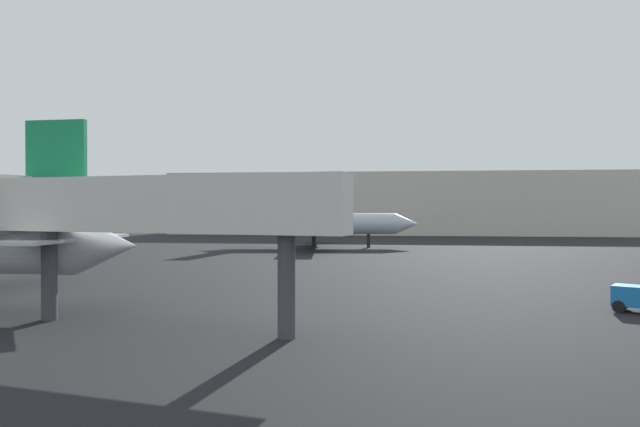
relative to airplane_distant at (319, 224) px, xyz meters
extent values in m
cone|color=silver|center=(-4.02, -47.89, 0.30)|extent=(3.35, 3.07, 2.95)
cube|color=silver|center=(-6.13, -47.81, 0.60)|extent=(2.67, 8.34, 0.16)
cube|color=#147F4C|center=(-6.62, -47.79, 4.10)|extent=(3.15, 0.41, 4.65)
cylinder|color=#B2BCCC|center=(0.26, 0.03, 0.02)|extent=(19.02, 4.74, 2.67)
cone|color=#B2BCCC|center=(11.08, 1.23, 0.02)|extent=(3.21, 2.98, 2.67)
cone|color=#B2BCCC|center=(-10.57, -1.18, 0.02)|extent=(3.21, 2.98, 2.67)
cube|color=#B2BCCC|center=(-0.68, -0.08, -0.38)|extent=(6.20, 23.47, 0.19)
cube|color=#B2BCCC|center=(-8.72, -0.97, 0.29)|extent=(2.61, 6.77, 0.13)
cube|color=#1947B2|center=(-8.33, -0.93, 3.44)|extent=(2.53, 0.51, 4.17)
cylinder|color=#4C4C54|center=(-0.61, 4.37, -0.51)|extent=(2.50, 1.67, 1.41)
cylinder|color=#4C4C54|center=(0.37, -4.40, -0.51)|extent=(2.50, 1.67, 1.41)
cube|color=black|center=(6.25, 0.70, -2.17)|extent=(0.43, 0.43, 1.71)
cube|color=black|center=(-0.86, 1.49, -2.17)|extent=(0.43, 0.43, 1.71)
cube|color=black|center=(-0.51, -1.64, -2.17)|extent=(0.43, 0.43, 1.71)
cube|color=silver|center=(-0.08, -50.85, 2.28)|extent=(16.74, 4.87, 2.40)
cylinder|color=#3F3F44|center=(-5.83, -49.70, -0.97)|extent=(0.70, 0.70, 4.10)
cylinder|color=#3F3F44|center=(5.67, -52.00, -0.97)|extent=(0.70, 0.70, 4.10)
cube|color=#1972BF|center=(21.77, -44.19, -2.22)|extent=(2.73, 2.31, 1.00)
cylinder|color=black|center=(21.32, -43.27, -2.72)|extent=(0.62, 0.47, 0.60)
cylinder|color=black|center=(20.75, -44.29, -2.72)|extent=(0.62, 0.47, 0.60)
cube|color=beige|center=(11.74, 42.80, 2.76)|extent=(90.04, 21.62, 11.56)
camera|label=1|loc=(10.05, -74.98, 2.17)|focal=33.35mm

